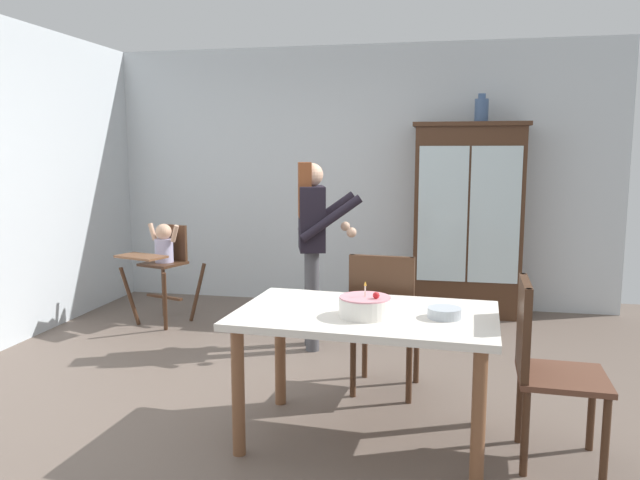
{
  "coord_description": "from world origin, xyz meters",
  "views": [
    {
      "loc": [
        0.92,
        -3.82,
        1.61
      ],
      "look_at": [
        -0.0,
        0.7,
        0.95
      ],
      "focal_mm": 34.51,
      "sensor_mm": 36.0,
      "label": 1
    }
  ],
  "objects_px": {
    "birthday_cake": "(365,306)",
    "dining_chair_right_end": "(542,358)",
    "china_cabinet": "(467,219)",
    "dining_table": "(366,329)",
    "high_chair_with_toddler": "(163,255)",
    "ceramic_vase": "(482,110)",
    "serving_bowl": "(444,313)",
    "dining_chair_far_side": "(384,314)",
    "adult_person": "(313,232)"
  },
  "relations": [
    {
      "from": "adult_person",
      "to": "dining_table",
      "type": "height_order",
      "value": "adult_person"
    },
    {
      "from": "ceramic_vase",
      "to": "high_chair_with_toddler",
      "type": "xyz_separation_m",
      "value": [
        -2.9,
        -0.91,
        -1.36
      ]
    },
    {
      "from": "dining_chair_far_side",
      "to": "china_cabinet",
      "type": "bearing_deg",
      "value": -100.14
    },
    {
      "from": "adult_person",
      "to": "dining_table",
      "type": "bearing_deg",
      "value": -173.79
    },
    {
      "from": "high_chair_with_toddler",
      "to": "dining_chair_far_side",
      "type": "distance_m",
      "value": 2.58
    },
    {
      "from": "adult_person",
      "to": "dining_chair_right_end",
      "type": "distance_m",
      "value": 2.28
    },
    {
      "from": "china_cabinet",
      "to": "high_chair_with_toddler",
      "type": "distance_m",
      "value": 2.96
    },
    {
      "from": "high_chair_with_toddler",
      "to": "adult_person",
      "type": "bearing_deg",
      "value": 2.19
    },
    {
      "from": "ceramic_vase",
      "to": "high_chair_with_toddler",
      "type": "height_order",
      "value": "ceramic_vase"
    },
    {
      "from": "adult_person",
      "to": "dining_table",
      "type": "distance_m",
      "value": 1.71
    },
    {
      "from": "dining_chair_right_end",
      "to": "ceramic_vase",
      "type": "bearing_deg",
      "value": 6.34
    },
    {
      "from": "dining_table",
      "to": "dining_chair_far_side",
      "type": "distance_m",
      "value": 0.66
    },
    {
      "from": "china_cabinet",
      "to": "high_chair_with_toddler",
      "type": "relative_size",
      "value": 1.99
    },
    {
      "from": "china_cabinet",
      "to": "dining_chair_right_end",
      "type": "bearing_deg",
      "value": -84.4
    },
    {
      "from": "serving_bowl",
      "to": "dining_chair_right_end",
      "type": "bearing_deg",
      "value": -1.58
    },
    {
      "from": "dining_table",
      "to": "birthday_cake",
      "type": "xyz_separation_m",
      "value": [
        0.01,
        -0.09,
        0.15
      ]
    },
    {
      "from": "serving_bowl",
      "to": "adult_person",
      "type": "bearing_deg",
      "value": 123.5
    },
    {
      "from": "china_cabinet",
      "to": "dining_chair_right_end",
      "type": "xyz_separation_m",
      "value": [
        0.29,
        -2.96,
        -0.4
      ]
    },
    {
      "from": "adult_person",
      "to": "birthday_cake",
      "type": "height_order",
      "value": "adult_person"
    },
    {
      "from": "ceramic_vase",
      "to": "birthday_cake",
      "type": "height_order",
      "value": "ceramic_vase"
    },
    {
      "from": "high_chair_with_toddler",
      "to": "serving_bowl",
      "type": "distance_m",
      "value": 3.3
    },
    {
      "from": "birthday_cake",
      "to": "dining_chair_right_end",
      "type": "height_order",
      "value": "dining_chair_right_end"
    },
    {
      "from": "china_cabinet",
      "to": "serving_bowl",
      "type": "relative_size",
      "value": 10.52
    },
    {
      "from": "birthday_cake",
      "to": "china_cabinet",
      "type": "bearing_deg",
      "value": 78.21
    },
    {
      "from": "china_cabinet",
      "to": "dining_table",
      "type": "height_order",
      "value": "china_cabinet"
    },
    {
      "from": "ceramic_vase",
      "to": "adult_person",
      "type": "relative_size",
      "value": 0.18
    },
    {
      "from": "dining_table",
      "to": "dining_chair_far_side",
      "type": "height_order",
      "value": "dining_chair_far_side"
    },
    {
      "from": "dining_table",
      "to": "serving_bowl",
      "type": "height_order",
      "value": "serving_bowl"
    },
    {
      "from": "ceramic_vase",
      "to": "dining_table",
      "type": "bearing_deg",
      "value": -104.08
    },
    {
      "from": "china_cabinet",
      "to": "serving_bowl",
      "type": "xyz_separation_m",
      "value": [
        -0.21,
        -2.95,
        -0.18
      ]
    },
    {
      "from": "high_chair_with_toddler",
      "to": "birthday_cake",
      "type": "relative_size",
      "value": 3.39
    },
    {
      "from": "china_cabinet",
      "to": "dining_chair_right_end",
      "type": "relative_size",
      "value": 1.97
    },
    {
      "from": "birthday_cake",
      "to": "dining_chair_far_side",
      "type": "height_order",
      "value": "dining_chair_far_side"
    },
    {
      "from": "dining_chair_far_side",
      "to": "dining_chair_right_end",
      "type": "xyz_separation_m",
      "value": [
        0.89,
        -0.71,
        0.0
      ]
    },
    {
      "from": "high_chair_with_toddler",
      "to": "serving_bowl",
      "type": "bearing_deg",
      "value": -20.01
    },
    {
      "from": "high_chair_with_toddler",
      "to": "dining_chair_right_end",
      "type": "xyz_separation_m",
      "value": [
        3.09,
        -2.05,
        -0.1
      ]
    },
    {
      "from": "high_chair_with_toddler",
      "to": "china_cabinet",
      "type": "bearing_deg",
      "value": 36.26
    },
    {
      "from": "ceramic_vase",
      "to": "serving_bowl",
      "type": "xyz_separation_m",
      "value": [
        -0.31,
        -2.95,
        -1.24
      ]
    },
    {
      "from": "birthday_cake",
      "to": "adult_person",
      "type": "bearing_deg",
      "value": 111.26
    },
    {
      "from": "dining_table",
      "to": "birthday_cake",
      "type": "distance_m",
      "value": 0.18
    },
    {
      "from": "high_chair_with_toddler",
      "to": "ceramic_vase",
      "type": "bearing_deg",
      "value": 35.77
    },
    {
      "from": "ceramic_vase",
      "to": "dining_chair_right_end",
      "type": "height_order",
      "value": "ceramic_vase"
    },
    {
      "from": "dining_table",
      "to": "serving_bowl",
      "type": "relative_size",
      "value": 8.14
    },
    {
      "from": "adult_person",
      "to": "birthday_cake",
      "type": "bearing_deg",
      "value": -174.75
    },
    {
      "from": "ceramic_vase",
      "to": "serving_bowl",
      "type": "relative_size",
      "value": 1.5
    },
    {
      "from": "high_chair_with_toddler",
      "to": "serving_bowl",
      "type": "relative_size",
      "value": 5.28
    },
    {
      "from": "adult_person",
      "to": "serving_bowl",
      "type": "height_order",
      "value": "adult_person"
    },
    {
      "from": "dining_chair_right_end",
      "to": "high_chair_with_toddler",
      "type": "bearing_deg",
      "value": 58.98
    },
    {
      "from": "china_cabinet",
      "to": "adult_person",
      "type": "height_order",
      "value": "china_cabinet"
    },
    {
      "from": "ceramic_vase",
      "to": "dining_chair_far_side",
      "type": "xyz_separation_m",
      "value": [
        -0.69,
        -2.26,
        -1.46
      ]
    }
  ]
}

